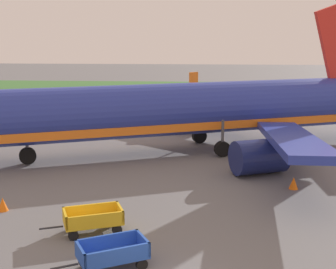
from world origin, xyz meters
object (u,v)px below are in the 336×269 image
object	(u,v)px
baggage_cart_third_in_row	(112,253)
traffic_cone_near_plane	(3,204)
baggage_cart_fourth_in_row	(93,219)
traffic_cone_mid_apron	(294,183)
airplane	(192,110)

from	to	relation	value
baggage_cart_third_in_row	traffic_cone_near_plane	size ratio (longest dim) A/B	5.21
baggage_cart_fourth_in_row	traffic_cone_mid_apron	bearing A→B (deg)	33.69
airplane	traffic_cone_near_plane	world-z (taller)	airplane
traffic_cone_mid_apron	baggage_cart_fourth_in_row	bearing A→B (deg)	-146.31
baggage_cart_third_in_row	traffic_cone_mid_apron	xyz separation A→B (m)	(8.45, 9.78, -0.26)
airplane	baggage_cart_third_in_row	world-z (taller)	airplane
baggage_cart_third_in_row	traffic_cone_near_plane	xyz separation A→B (m)	(-6.40, 5.47, -0.27)
airplane	baggage_cart_third_in_row	xyz separation A→B (m)	(-2.62, -18.10, -2.45)
baggage_cart_fourth_in_row	traffic_cone_mid_apron	world-z (taller)	baggage_cart_fourth_in_row
airplane	baggage_cart_fourth_in_row	bearing A→B (deg)	-105.19
traffic_cone_near_plane	airplane	bearing A→B (deg)	54.47
airplane	baggage_cart_fourth_in_row	size ratio (longest dim) A/B	10.12
baggage_cart_fourth_in_row	airplane	bearing A→B (deg)	74.81
baggage_cart_fourth_in_row	traffic_cone_mid_apron	xyz separation A→B (m)	(9.88, 6.58, -0.26)
airplane	traffic_cone_near_plane	size ratio (longest dim) A/B	54.11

